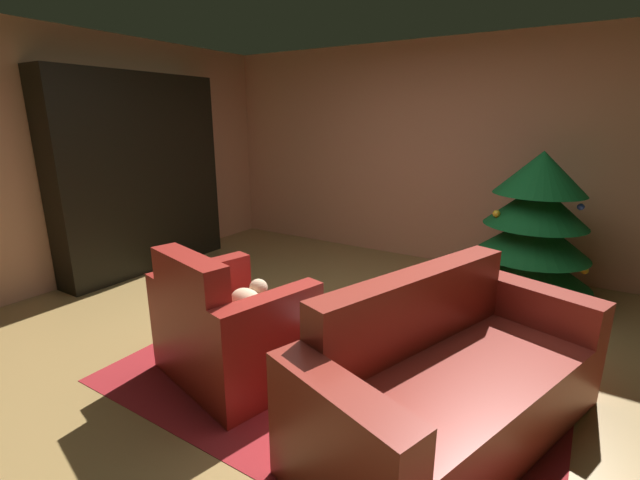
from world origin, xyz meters
TOP-DOWN VIEW (x-y plane):
  - ground_plane at (0.00, 0.00)m, footprint 7.33×7.33m
  - wall_back at (0.00, 2.69)m, footprint 6.23×0.06m
  - wall_left at (-3.09, 0.00)m, footprint 0.06×5.43m
  - area_rug at (0.17, -0.22)m, footprint 2.87×1.95m
  - bookshelf_unit at (-2.84, 0.70)m, footprint 0.36×1.98m
  - armchair_red at (-0.44, -0.57)m, footprint 1.11×0.97m
  - couch_red at (0.98, -0.35)m, footprint 1.38×2.05m
  - coffee_table at (0.34, -0.13)m, footprint 0.68×0.68m
  - book_stack_on_table at (0.37, -0.11)m, footprint 0.22×0.19m
  - bottle_on_table at (0.48, -0.25)m, footprint 0.08×0.08m
  - decorated_tree at (1.08, 1.89)m, footprint 1.12×1.12m

SIDE VIEW (x-z plane):
  - ground_plane at x=0.00m, z-range 0.00..0.00m
  - area_rug at x=0.17m, z-range 0.00..0.01m
  - couch_red at x=0.98m, z-range -0.13..0.75m
  - armchair_red at x=-0.44m, z-range -0.13..0.79m
  - coffee_table at x=0.34m, z-range 0.18..0.61m
  - book_stack_on_table at x=0.37m, z-range 0.44..0.51m
  - bottle_on_table at x=0.48m, z-range 0.41..0.68m
  - decorated_tree at x=1.08m, z-range 0.01..1.44m
  - bookshelf_unit at x=-2.84m, z-range -0.01..2.18m
  - wall_back at x=0.00m, z-range 0.00..2.59m
  - wall_left at x=-3.09m, z-range 0.00..2.59m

